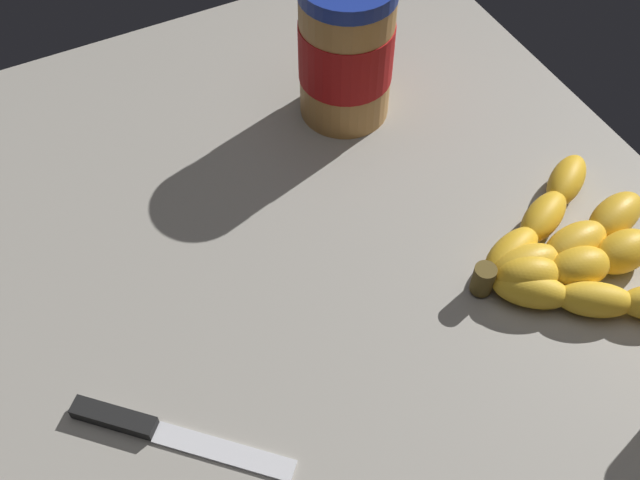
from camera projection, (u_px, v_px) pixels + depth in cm
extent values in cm
cube|color=gray|center=(326.00, 260.00, 73.18)|extent=(78.59, 68.62, 4.98)
ellipsoid|color=gold|center=(531.00, 290.00, 66.13)|extent=(6.86, 7.22, 3.15)
ellipsoid|color=gold|center=(595.00, 300.00, 65.53)|extent=(6.41, 7.43, 3.15)
ellipsoid|color=gold|center=(527.00, 276.00, 66.68)|extent=(5.82, 7.03, 3.80)
ellipsoid|color=gold|center=(578.00, 268.00, 67.21)|extent=(4.85, 6.63, 3.80)
ellipsoid|color=gold|center=(623.00, 251.00, 68.32)|extent=(3.92, 6.11, 3.80)
ellipsoid|color=gold|center=(526.00, 265.00, 67.49)|extent=(4.36, 7.27, 3.62)
ellipsoid|color=gold|center=(575.00, 244.00, 68.96)|extent=(4.12, 7.15, 3.62)
ellipsoid|color=gold|center=(615.00, 216.00, 70.96)|extent=(5.26, 7.60, 3.62)
ellipsoid|color=gold|center=(511.00, 253.00, 68.60)|extent=(5.25, 7.64, 3.21)
ellipsoid|color=gold|center=(543.00, 217.00, 71.18)|extent=(5.91, 7.69, 3.21)
ellipsoid|color=gold|center=(566.00, 180.00, 74.01)|extent=(6.48, 7.61, 3.21)
cylinder|color=brown|center=(483.00, 279.00, 66.58)|extent=(2.00, 2.00, 3.00)
cylinder|color=#BF8442|center=(346.00, 56.00, 76.99)|extent=(9.56, 9.56, 14.31)
cylinder|color=#B71414|center=(346.00, 50.00, 76.43)|extent=(9.75, 9.75, 6.44)
cube|color=silver|center=(224.00, 451.00, 58.51)|extent=(9.19, 9.57, 0.50)
cube|color=black|center=(114.00, 418.00, 59.86)|extent=(5.97, 6.19, 1.20)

